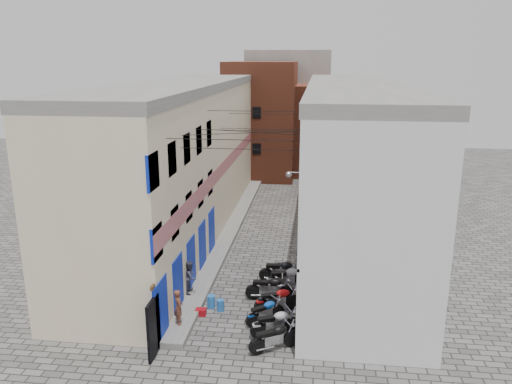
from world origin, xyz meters
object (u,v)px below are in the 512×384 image
at_px(motorcycle_g, 281,270).
at_px(person_b, 190,277).
at_px(motorcycle_b, 276,322).
at_px(water_jug_far, 211,301).
at_px(motorcycle_c, 265,310).
at_px(person_a, 178,307).
at_px(motorcycle_a, 274,336).
at_px(red_crate, 201,312).
at_px(water_jug_near, 220,305).
at_px(motorcycle_f, 287,277).
at_px(motorcycle_e, 270,287).
at_px(motorcycle_d, 278,298).

height_order(motorcycle_g, person_b, person_b).
bearing_deg(motorcycle_b, water_jug_far, -146.01).
xyz_separation_m(motorcycle_c, person_a, (-3.31, -0.95, 0.44)).
relative_size(motorcycle_b, person_b, 1.38).
bearing_deg(motorcycle_a, motorcycle_b, 152.55).
xyz_separation_m(motorcycle_a, red_crate, (-3.27, 2.19, -0.44)).
distance_m(motorcycle_a, motorcycle_b, 1.02).
xyz_separation_m(motorcycle_b, motorcycle_g, (-0.14, 4.79, 0.03)).
relative_size(motorcycle_b, motorcycle_c, 1.11).
xyz_separation_m(motorcycle_b, water_jug_far, (-2.93, 1.88, -0.31)).
xyz_separation_m(motorcycle_b, person_b, (-4.02, 2.69, 0.40)).
relative_size(motorcycle_b, person_a, 1.41).
distance_m(motorcycle_a, motorcycle_g, 5.81).
bearing_deg(water_jug_far, water_jug_near, -28.12).
height_order(person_b, red_crate, person_b).
distance_m(motorcycle_a, water_jug_far, 4.16).
xyz_separation_m(motorcycle_f, water_jug_near, (-2.67, -2.36, -0.38)).
xyz_separation_m(motorcycle_a, motorcycle_e, (-0.55, 3.91, 0.05)).
relative_size(motorcycle_d, person_b, 1.40).
height_order(motorcycle_a, motorcycle_b, motorcycle_b).
relative_size(motorcycle_f, water_jug_near, 4.32).
relative_size(motorcycle_d, water_jug_far, 3.76).
bearing_deg(motorcycle_e, motorcycle_f, 143.82).
distance_m(motorcycle_d, motorcycle_f, 2.13).
height_order(motorcycle_b, motorcycle_g, motorcycle_g).
bearing_deg(motorcycle_e, motorcycle_b, 5.93).
relative_size(person_a, water_jug_far, 2.62).
bearing_deg(water_jug_near, motorcycle_c, -19.73).
distance_m(motorcycle_f, water_jug_near, 3.58).
xyz_separation_m(motorcycle_e, water_jug_near, (-1.97, -1.26, -0.38)).
xyz_separation_m(person_a, red_crate, (0.58, 1.19, -0.83)).
distance_m(motorcycle_e, water_jug_near, 2.37).
height_order(motorcycle_c, motorcycle_d, motorcycle_d).
xyz_separation_m(person_a, water_jug_far, (0.88, 1.89, -0.69)).
relative_size(motorcycle_f, motorcycle_g, 1.01).
bearing_deg(water_jug_near, red_crate, -147.72).
relative_size(motorcycle_c, person_a, 1.28).
bearing_deg(person_b, water_jug_near, -123.72).
height_order(motorcycle_a, red_crate, motorcycle_a).
bearing_deg(water_jug_near, motorcycle_f, 41.51).
relative_size(motorcycle_a, motorcycle_b, 0.98).
relative_size(motorcycle_c, motorcycle_d, 0.89).
height_order(motorcycle_e, red_crate, motorcycle_e).
bearing_deg(motorcycle_b, motorcycle_d, 158.79).
bearing_deg(motorcycle_g, motorcycle_b, -3.98).
relative_size(motorcycle_b, red_crate, 4.64).
height_order(water_jug_near, water_jug_far, water_jug_far).
distance_m(water_jug_far, red_crate, 0.78).
distance_m(motorcycle_e, motorcycle_g, 1.93).
height_order(motorcycle_g, water_jug_near, motorcycle_g).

